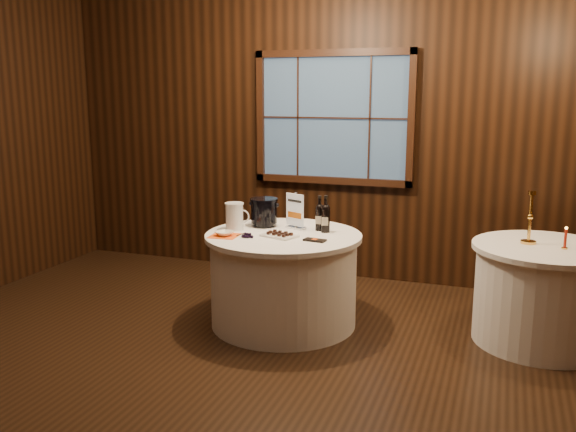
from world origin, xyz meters
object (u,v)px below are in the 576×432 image
at_px(brass_candlestick, 530,225).
at_px(red_candle, 565,240).
at_px(port_bottle_right, 326,216).
at_px(ice_bucket, 264,212).
at_px(main_table, 284,279).
at_px(side_table, 542,294).
at_px(chocolate_box, 315,240).
at_px(grape_bunch, 247,235).
at_px(glass_pitcher, 235,216).
at_px(chocolate_plate, 279,235).
at_px(port_bottle_left, 320,215).
at_px(sign_stand, 296,216).
at_px(cracker_bowl, 224,233).

distance_m(brass_candlestick, red_candle, 0.27).
bearing_deg(port_bottle_right, ice_bucket, 168.20).
distance_m(main_table, side_table, 2.02).
height_order(chocolate_box, grape_bunch, grape_bunch).
relative_size(main_table, glass_pitcher, 5.59).
xyz_separation_m(glass_pitcher, brass_candlestick, (2.31, 0.32, 0.03)).
bearing_deg(chocolate_plate, port_bottle_right, 42.89).
bearing_deg(port_bottle_left, brass_candlestick, 3.68).
xyz_separation_m(main_table, glass_pitcher, (-0.44, 0.01, 0.50)).
distance_m(main_table, port_bottle_right, 0.62).
height_order(side_table, ice_bucket, ice_bucket).
bearing_deg(port_bottle_right, side_table, -3.14).
height_order(grape_bunch, red_candle, red_candle).
height_order(side_table, port_bottle_left, port_bottle_left).
bearing_deg(red_candle, chocolate_plate, -170.59).
height_order(port_bottle_left, chocolate_box, port_bottle_left).
bearing_deg(port_bottle_right, brass_candlestick, -1.67).
relative_size(sign_stand, red_candle, 1.85).
bearing_deg(cracker_bowl, red_candle, 10.62).
relative_size(chocolate_plate, red_candle, 1.88).
height_order(port_bottle_right, cracker_bowl, port_bottle_right).
distance_m(port_bottle_right, chocolate_box, 0.34).
relative_size(main_table, red_candle, 7.62).
bearing_deg(glass_pitcher, ice_bucket, 43.77).
bearing_deg(red_candle, ice_bucket, -179.30).
bearing_deg(chocolate_plate, port_bottle_left, 54.36).
xyz_separation_m(chocolate_plate, glass_pitcher, (-0.44, 0.11, 0.10)).
bearing_deg(port_bottle_right, red_candle, -5.21).
bearing_deg(brass_candlestick, main_table, -169.98).
bearing_deg(side_table, chocolate_box, -165.17).
bearing_deg(brass_candlestick, glass_pitcher, -172.02).
relative_size(glass_pitcher, cracker_bowl, 1.62).
relative_size(port_bottle_left, ice_bucket, 1.21).
height_order(chocolate_box, cracker_bowl, cracker_bowl).
distance_m(sign_stand, grape_bunch, 0.51).
bearing_deg(ice_bucket, main_table, -39.91).
height_order(main_table, brass_candlestick, brass_candlestick).
height_order(sign_stand, red_candle, sign_stand).
bearing_deg(main_table, chocolate_plate, -87.21).
height_order(port_bottle_right, glass_pitcher, port_bottle_right).
bearing_deg(sign_stand, port_bottle_left, 24.58).
relative_size(port_bottle_left, grape_bunch, 1.88).
distance_m(ice_bucket, brass_candlestick, 2.13).
height_order(main_table, chocolate_plate, chocolate_plate).
height_order(chocolate_plate, cracker_bowl, same).
distance_m(side_table, chocolate_box, 1.79).
relative_size(side_table, grape_bunch, 6.91).
distance_m(ice_bucket, chocolate_plate, 0.43).
distance_m(cracker_bowl, red_candle, 2.58).
xyz_separation_m(chocolate_box, red_candle, (1.81, 0.39, 0.06)).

